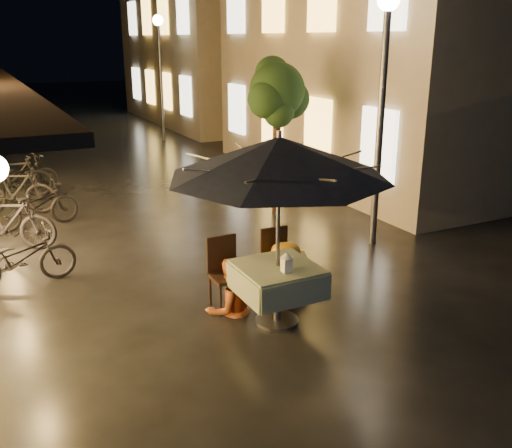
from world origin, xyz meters
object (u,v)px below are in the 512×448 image
cafe_table (277,280)px  person_orange (229,260)px  streetlamp_near (384,74)px  patio_umbrella (279,157)px  table_lantern (286,261)px  bicycle_0 (19,259)px  person_yellow (287,244)px

cafe_table → person_orange: (-0.41, 0.55, 0.14)m
streetlamp_near → patio_umbrella: size_ratio=1.56×
patio_umbrella → table_lantern: 1.25m
person_orange → bicycle_0: size_ratio=0.90×
table_lantern → person_orange: 0.90m
person_orange → bicycle_0: 3.22m
streetlamp_near → cafe_table: size_ratio=4.27×
streetlamp_near → patio_umbrella: 3.54m
bicycle_0 → person_orange: bearing=-137.5°
cafe_table → streetlamp_near: bearing=32.0°
streetlamp_near → cafe_table: bearing=-148.0°
cafe_table → table_lantern: 0.40m
streetlamp_near → cafe_table: streetlamp_near is taller
cafe_table → person_yellow: 0.78m
person_yellow → bicycle_0: person_yellow is taller
table_lantern → bicycle_0: size_ratio=0.15×
cafe_table → person_orange: 0.70m
cafe_table → bicycle_0: 3.88m
patio_umbrella → person_orange: 1.58m
cafe_table → table_lantern: bearing=-90.0°
patio_umbrella → streetlamp_near: bearing=32.0°
streetlamp_near → table_lantern: bearing=-144.9°
person_yellow → streetlamp_near: bearing=-153.7°
cafe_table → table_lantern: (0.00, -0.22, 0.33)m
patio_umbrella → bicycle_0: size_ratio=1.68×
streetlamp_near → person_orange: (-3.35, -1.28, -2.19)m
table_lantern → person_orange: person_orange is taller
cafe_table → table_lantern: table_lantern is taller
patio_umbrella → table_lantern: bearing=-90.0°
bicycle_0 → streetlamp_near: bearing=-104.4°
person_yellow → cafe_table: bearing=51.5°
cafe_table → table_lantern: size_ratio=3.96×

